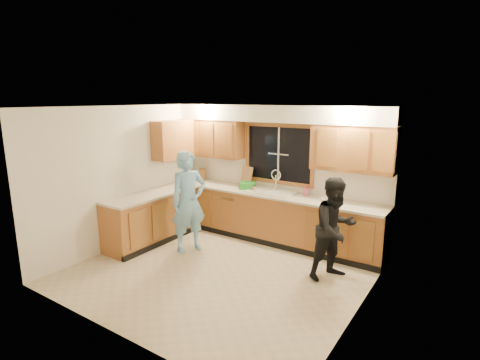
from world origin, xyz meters
name	(u,v)px	position (x,y,z in m)	size (l,w,h in m)	color
floor	(219,271)	(0.00, 0.00, 0.00)	(4.20, 4.20, 0.00)	beige
ceiling	(217,107)	(0.00, 0.00, 2.50)	(4.20, 4.20, 0.00)	white
wall_back	(279,172)	(0.00, 1.90, 1.25)	(4.20, 4.20, 0.00)	white
wall_left	(124,177)	(-2.10, 0.00, 1.25)	(3.80, 3.80, 0.00)	white
wall_right	(362,218)	(2.10, 0.00, 1.25)	(3.80, 3.80, 0.00)	white
base_cabinets_back	(270,217)	(0.00, 1.60, 0.44)	(4.20, 0.60, 0.88)	#A86530
base_cabinets_left	(152,218)	(-1.80, 0.35, 0.44)	(0.60, 1.90, 0.88)	#A86530
countertop_back	(270,194)	(0.00, 1.58, 0.90)	(4.20, 0.63, 0.04)	beige
countertop_left	(152,194)	(-1.79, 0.35, 0.90)	(0.63, 1.90, 0.04)	beige
upper_cabinets_left	(213,138)	(-1.43, 1.73, 1.83)	(1.35, 0.33, 0.75)	#A86530
upper_cabinets_right	(353,149)	(1.43, 1.73, 1.83)	(1.35, 0.33, 0.75)	#A86530
upper_cabinets_return	(173,140)	(-1.94, 1.12, 1.83)	(0.33, 0.90, 0.75)	#A86530
soffit	(275,114)	(0.00, 1.72, 2.35)	(4.20, 0.35, 0.30)	white
window_frame	(279,154)	(0.00, 1.89, 1.60)	(1.44, 0.03, 1.14)	black
sink	(271,195)	(0.00, 1.60, 0.86)	(0.86, 0.52, 0.57)	silver
dishwasher	(232,212)	(-0.85, 1.59, 0.41)	(0.60, 0.56, 0.82)	white
stove	(128,226)	(-1.80, -0.22, 0.45)	(0.58, 0.75, 0.90)	white
man	(189,202)	(-0.95, 0.41, 0.88)	(0.64, 0.42, 1.75)	#75B3DE
woman	(335,229)	(1.52, 0.79, 0.76)	(0.74, 0.58, 1.53)	black
knife_block	(202,174)	(-1.75, 1.76, 1.04)	(0.13, 0.11, 0.24)	#9D622B
cutting_board	(247,176)	(-0.67, 1.82, 1.11)	(0.29, 0.02, 0.39)	tan
dish_crate	(247,185)	(-0.52, 1.61, 0.98)	(0.27, 0.26, 0.13)	#258F29
soap_bottle	(306,190)	(0.61, 1.79, 1.01)	(0.08, 0.08, 0.18)	#F55D8E
bowl	(328,199)	(1.09, 1.63, 0.95)	(0.23, 0.23, 0.06)	silver
can_left	(254,189)	(-0.27, 1.44, 0.98)	(0.06, 0.06, 0.12)	beige
can_right	(252,189)	(-0.29, 1.44, 0.98)	(0.06, 0.06, 0.11)	beige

